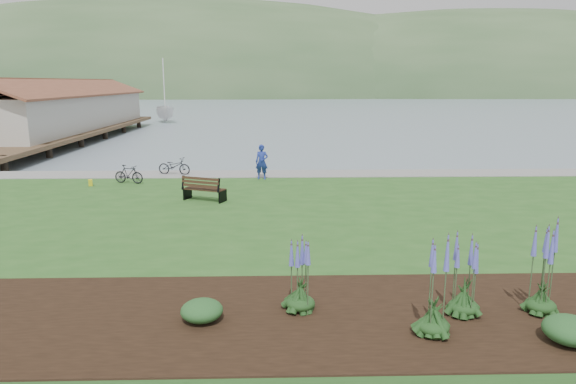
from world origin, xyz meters
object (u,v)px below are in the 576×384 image
at_px(bicycle_a, 174,166).
at_px(sailboat, 166,122).
at_px(park_bench, 203,188).
at_px(person, 262,159).

height_order(bicycle_a, sailboat, sailboat).
distance_m(park_bench, person, 5.28).
relative_size(person, bicycle_a, 1.17).
distance_m(park_bench, bicycle_a, 6.53).
bearing_deg(bicycle_a, park_bench, -146.13).
xyz_separation_m(park_bench, sailboat, (-11.15, 46.92, -0.92)).
distance_m(person, bicycle_a, 4.80).
xyz_separation_m(park_bench, person, (2.25, 4.75, 0.48)).
bearing_deg(person, bicycle_a, 171.45).
height_order(park_bench, sailboat, sailboat).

